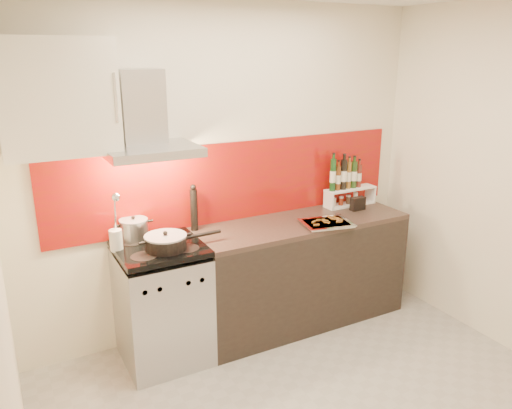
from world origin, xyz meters
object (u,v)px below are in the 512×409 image
stock_pot (134,229)px  pepper_mill (194,208)px  counter (300,271)px  saute_pan (167,242)px  baking_tray (327,223)px  range_stove (163,305)px

stock_pot → pepper_mill: (0.47, 0.00, 0.09)m
stock_pot → counter: bearing=-8.6°
saute_pan → baking_tray: saute_pan is taller
stock_pot → saute_pan: (0.15, -0.29, -0.03)m
stock_pot → baking_tray: bearing=-14.9°
counter → stock_pot: 1.44m
stock_pot → range_stove: bearing=-59.8°
range_stove → counter: bearing=0.2°
range_stove → counter: 1.20m
range_stove → saute_pan: saute_pan is taller
range_stove → saute_pan: (0.03, -0.09, 0.52)m
counter → pepper_mill: pepper_mill is taller
range_stove → pepper_mill: pepper_mill is taller
counter → baking_tray: 0.51m
range_stove → counter: (1.20, 0.00, 0.01)m
counter → pepper_mill: 1.07m
counter → baking_tray: (0.12, -0.18, 0.47)m
saute_pan → baking_tray: size_ratio=1.28×
counter → saute_pan: (-1.17, -0.09, 0.51)m
counter → stock_pot: stock_pot is taller
stock_pot → baking_tray: size_ratio=0.47×
saute_pan → counter: bearing=4.6°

